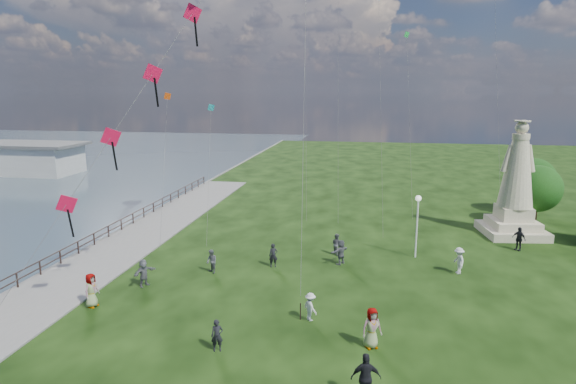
% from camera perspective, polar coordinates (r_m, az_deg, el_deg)
% --- Properties ---
extents(waterfront, '(200.00, 200.00, 1.51)m').
position_cam_1_polar(waterfront, '(35.82, -22.98, -7.60)').
color(waterfront, '#374A53').
rests_on(waterfront, ground).
extents(statue, '(5.02, 5.02, 9.10)m').
position_cam_1_polar(statue, '(41.90, 25.36, -0.09)').
color(statue, tan).
rests_on(statue, ground).
extents(lamppost, '(0.41, 0.41, 4.40)m').
position_cam_1_polar(lamppost, '(33.89, 15.11, -2.42)').
color(lamppost, silver).
rests_on(lamppost, ground).
extents(tree_row, '(7.16, 13.29, 5.25)m').
position_cam_1_polar(tree_row, '(46.46, 28.75, 0.27)').
color(tree_row, '#382314').
rests_on(tree_row, ground).
extents(person_0, '(0.61, 0.48, 1.46)m').
position_cam_1_polar(person_0, '(22.39, -8.40, -16.48)').
color(person_0, black).
rests_on(person_0, ground).
extents(person_1, '(0.86, 0.83, 1.52)m').
position_cam_1_polar(person_1, '(31.03, -9.04, -8.14)').
color(person_1, '#595960').
rests_on(person_1, ground).
extents(person_2, '(0.99, 1.02, 1.45)m').
position_cam_1_polar(person_2, '(24.78, 2.66, -13.43)').
color(person_2, silver).
rests_on(person_2, ground).
extents(person_3, '(1.20, 0.74, 1.91)m').
position_cam_1_polar(person_3, '(19.24, 9.22, -20.89)').
color(person_3, black).
rests_on(person_3, ground).
extents(person_4, '(1.07, 0.90, 1.88)m').
position_cam_1_polar(person_4, '(22.64, 9.90, -15.59)').
color(person_4, '#595960').
rests_on(person_4, ground).
extents(person_5, '(1.26, 1.67, 1.65)m').
position_cam_1_polar(person_5, '(29.93, -16.74, -9.15)').
color(person_5, '#595960').
rests_on(person_5, ground).
extents(person_6, '(0.66, 0.54, 1.57)m').
position_cam_1_polar(person_6, '(31.68, -1.75, -7.52)').
color(person_6, black).
rests_on(person_6, ground).
extents(person_7, '(0.83, 0.85, 1.52)m').
position_cam_1_polar(person_7, '(34.14, 5.78, -6.16)').
color(person_7, '#595960').
rests_on(person_7, ground).
extents(person_8, '(0.81, 1.20, 1.69)m').
position_cam_1_polar(person_8, '(32.40, 19.58, -7.67)').
color(person_8, silver).
rests_on(person_8, ground).
extents(person_9, '(1.07, 1.10, 1.74)m').
position_cam_1_polar(person_9, '(38.58, 25.67, -5.02)').
color(person_9, black).
rests_on(person_9, ground).
extents(person_10, '(0.72, 1.00, 1.86)m').
position_cam_1_polar(person_10, '(28.11, -22.28, -10.72)').
color(person_10, '#595960').
rests_on(person_10, ground).
extents(person_11, '(1.45, 1.65, 1.67)m').
position_cam_1_polar(person_11, '(32.34, 6.27, -7.08)').
color(person_11, '#595960').
rests_on(person_11, ground).
extents(red_kite_train, '(9.80, 9.35, 19.00)m').
position_cam_1_polar(red_kite_train, '(26.36, -16.14, 12.34)').
color(red_kite_train, black).
rests_on(red_kite_train, ground).
extents(small_kites, '(27.04, 16.61, 30.29)m').
position_cam_1_polar(small_kites, '(42.41, 6.02, 16.67)').
color(small_kites, teal).
rests_on(small_kites, ground).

